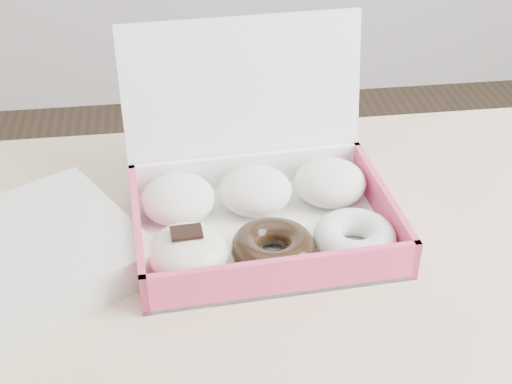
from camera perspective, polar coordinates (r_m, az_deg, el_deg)
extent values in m
cube|color=#CDB487|center=(0.82, 9.85, -8.93)|extent=(1.20, 0.80, 0.04)
cube|color=white|center=(0.87, 0.61, -3.38)|extent=(0.32, 0.24, 0.01)
cube|color=#E03F6B|center=(0.77, 2.25, -6.85)|extent=(0.31, 0.03, 0.05)
cube|color=white|center=(0.94, -0.70, 1.65)|extent=(0.31, 0.03, 0.05)
cube|color=#E03F6B|center=(0.84, -9.39, -3.30)|extent=(0.02, 0.23, 0.05)
cube|color=#E03F6B|center=(0.89, 10.07, -1.05)|extent=(0.02, 0.23, 0.05)
cube|color=white|center=(0.92, -1.00, 6.98)|extent=(0.31, 0.06, 0.22)
ellipsoid|color=white|center=(0.88, -6.26, -0.55)|extent=(0.10, 0.10, 0.05)
ellipsoid|color=white|center=(0.89, -0.06, 0.13)|extent=(0.10, 0.10, 0.05)
ellipsoid|color=white|center=(0.91, 5.93, 0.78)|extent=(0.10, 0.10, 0.05)
ellipsoid|color=beige|center=(0.80, -5.48, -4.81)|extent=(0.10, 0.10, 0.05)
cube|color=black|center=(0.78, -5.58, -3.22)|extent=(0.04, 0.03, 0.00)
torus|color=black|center=(0.82, 1.37, -4.49)|extent=(0.10, 0.10, 0.03)
torus|color=white|center=(0.84, 7.90, -3.65)|extent=(0.10, 0.10, 0.03)
cube|color=white|center=(0.84, -19.05, -5.38)|extent=(0.34, 0.32, 0.04)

